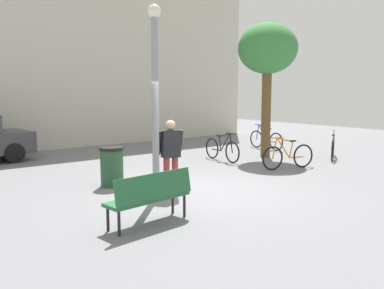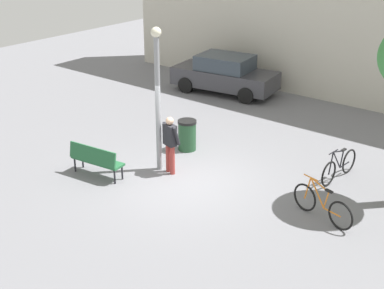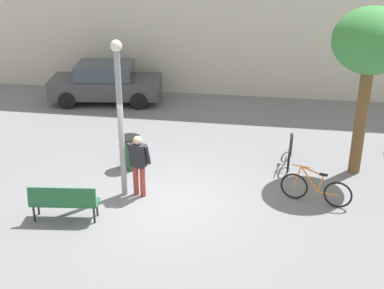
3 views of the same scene
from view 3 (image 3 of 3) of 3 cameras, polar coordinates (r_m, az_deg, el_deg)
The scene contains 9 objects.
ground_plane at distance 13.39m, azimuth -3.05°, elevation -6.12°, with size 36.00×36.00×0.00m, color slate.
lamppost at distance 12.78m, azimuth -7.93°, elevation 3.71°, with size 0.28×0.28×4.07m.
person_by_lamppost at distance 13.22m, azimuth -5.91°, elevation -1.89°, with size 0.63×0.39×1.67m.
park_bench at distance 12.63m, azimuth -13.95°, elevation -5.99°, with size 1.64×0.66×0.92m.
plaza_tree at distance 14.30m, azimuth 19.13°, elevation 10.37°, with size 2.04×2.04×4.62m.
bicycle_black at distance 15.40m, azimuth 10.75°, elevation -0.72°, with size 0.20×1.81×0.97m.
bicycle_orange at distance 13.43m, azimuth 13.42°, elevation -4.82°, with size 1.76×0.51×0.97m.
parked_car_charcoal at distance 20.41m, azimuth -9.47°, elevation 6.71°, with size 4.39×2.27×1.55m.
trash_bin at distance 14.94m, azimuth -6.78°, elevation -0.83°, with size 0.58×0.58×0.96m.
Camera 3 is at (2.54, -11.32, 6.68)m, focal length 48.47 mm.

